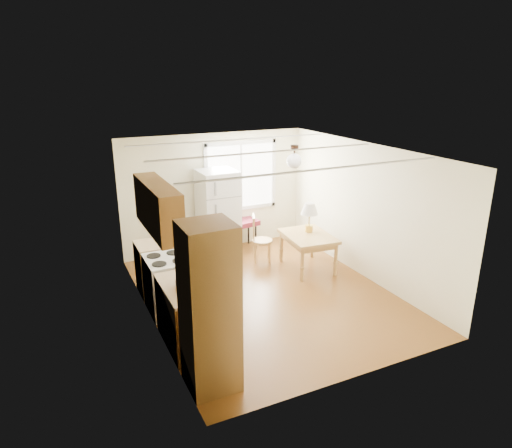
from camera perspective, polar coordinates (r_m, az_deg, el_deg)
room_shell at (r=7.54m, az=1.49°, el=-0.31°), size 4.60×5.60×2.62m
kitchen_run at (r=6.56m, az=-9.55°, el=-7.37°), size 0.65×3.40×2.20m
window_unit at (r=9.86m, az=-1.89°, el=6.00°), size 1.64×0.05×1.51m
pendant_light at (r=7.95m, az=4.78°, el=7.98°), size 0.26×0.26×0.40m
refrigerator at (r=9.41m, az=-4.76°, el=1.27°), size 0.76×0.78×1.81m
bench at (r=9.74m, az=-3.52°, el=-0.24°), size 1.40×0.68×0.62m
dining_table at (r=8.87m, az=6.52°, el=-1.97°), size 0.94×1.19×0.70m
chair at (r=9.19m, az=0.22°, el=-1.46°), size 0.47×0.46×0.95m
table_lamp at (r=8.89m, az=6.70°, el=1.62°), size 0.34×0.34×0.58m
coffee_maker at (r=6.24m, az=-8.96°, el=-6.79°), size 0.19×0.25×0.37m
kettle at (r=6.27m, az=-9.50°, el=-7.20°), size 0.11×0.11×0.20m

